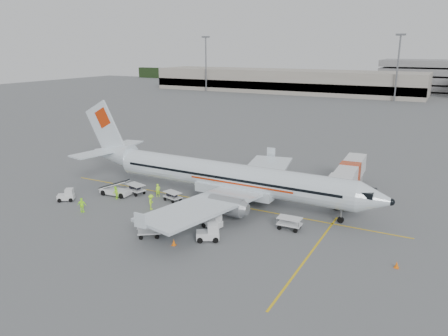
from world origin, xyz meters
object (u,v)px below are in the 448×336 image
at_px(aircraft, 230,158).
at_px(tug_fore, 208,232).
at_px(tug_mid, 212,221).
at_px(tug_aft, 66,195).
at_px(jet_bridge, 349,179).
at_px(belt_loader, 115,185).

relative_size(aircraft, tug_fore, 17.90).
distance_m(tug_mid, tug_aft, 19.72).
xyz_separation_m(jet_bridge, belt_loader, (-25.82, -13.63, -0.70)).
xyz_separation_m(tug_fore, tug_mid, (-1.11, 2.85, -0.09)).
relative_size(belt_loader, tug_aft, 2.65).
bearing_deg(tug_fore, tug_aft, 145.45).
bearing_deg(tug_mid, jet_bridge, 70.37).
xyz_separation_m(belt_loader, tug_mid, (15.74, -3.26, -0.63)).
bearing_deg(tug_fore, jet_bridge, 35.71).
bearing_deg(jet_bridge, tug_mid, -123.69).
relative_size(tug_fore, tug_aft, 1.14).
bearing_deg(aircraft, belt_loader, -161.48).
xyz_separation_m(belt_loader, tug_fore, (16.85, -6.12, -0.54)).
bearing_deg(aircraft, tug_aft, -152.71).
relative_size(jet_bridge, tug_aft, 8.21).
bearing_deg(belt_loader, aircraft, 14.24).
xyz_separation_m(aircraft, belt_loader, (-13.79, -4.38, -4.05)).
distance_m(belt_loader, tug_fore, 17.94).
distance_m(aircraft, jet_bridge, 15.53).
bearing_deg(aircraft, tug_mid, -74.80).
height_order(belt_loader, tug_mid, belt_loader).
xyz_separation_m(aircraft, tug_aft, (-17.74, -8.80, -4.69)).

